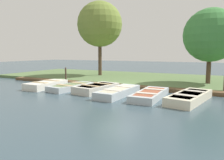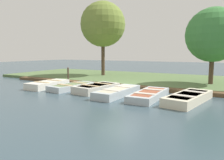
{
  "view_description": "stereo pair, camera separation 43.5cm",
  "coord_description": "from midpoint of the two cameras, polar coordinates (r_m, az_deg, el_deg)",
  "views": [
    {
      "loc": [
        11.24,
        5.39,
        2.12
      ],
      "look_at": [
        0.84,
        0.09,
        0.65
      ],
      "focal_mm": 35.0,
      "sensor_mm": 36.0,
      "label": 1
    },
    {
      "loc": [
        11.03,
        5.77,
        2.12
      ],
      "look_at": [
        0.84,
        0.09,
        0.65
      ],
      "focal_mm": 35.0,
      "sensor_mm": 36.0,
      "label": 2
    }
  ],
  "objects": [
    {
      "name": "ground_plane",
      "position": [
        12.64,
        2.47,
        -2.49
      ],
      "size": [
        80.0,
        80.0,
        0.0
      ],
      "primitive_type": "plane",
      "color": "#384C56"
    },
    {
      "name": "dock_walkway",
      "position": [
        13.6,
        4.56,
        -1.4
      ],
      "size": [
        1.48,
        17.93,
        0.19
      ],
      "color": "brown",
      "rests_on": "ground_plane"
    },
    {
      "name": "rowboat_5",
      "position": [
        10.02,
        20.55,
        -4.37
      ],
      "size": [
        3.37,
        1.66,
        0.39
      ],
      "rotation": [
        0.0,
        0.0,
        -0.18
      ],
      "color": "beige",
      "rests_on": "ground_plane"
    },
    {
      "name": "rowboat_0",
      "position": [
        13.79,
        -15.53,
        -1.08
      ],
      "size": [
        2.7,
        1.19,
        0.41
      ],
      "rotation": [
        0.0,
        0.0,
        0.02
      ],
      "color": "silver",
      "rests_on": "ground_plane"
    },
    {
      "name": "mooring_post_near",
      "position": [
        16.01,
        -10.62,
        1.4
      ],
      "size": [
        0.11,
        0.11,
        1.07
      ],
      "color": "#47382D",
      "rests_on": "ground_plane"
    },
    {
      "name": "rowboat_2",
      "position": [
        11.9,
        -3.01,
        -2.09
      ],
      "size": [
        2.77,
        1.63,
        0.41
      ],
      "rotation": [
        0.0,
        0.0,
        -0.15
      ],
      "color": "beige",
      "rests_on": "ground_plane"
    },
    {
      "name": "shore_bank",
      "position": [
        17.19,
        9.97,
        0.34
      ],
      "size": [
        8.0,
        24.0,
        0.2
      ],
      "color": "#567042",
      "rests_on": "ground_plane"
    },
    {
      "name": "rowboat_3",
      "position": [
        10.86,
        2.63,
        -3.08
      ],
      "size": [
        3.24,
        1.11,
        0.38
      ],
      "rotation": [
        0.0,
        0.0,
        -0.03
      ],
      "color": "#B2BCC1",
      "rests_on": "ground_plane"
    },
    {
      "name": "park_tree_left",
      "position": [
        14.75,
        25.72,
        10.55
      ],
      "size": [
        3.26,
        3.26,
        4.81
      ],
      "color": "#4C3828",
      "rests_on": "ground_plane"
    },
    {
      "name": "rowboat_1",
      "position": [
        12.87,
        -9.4,
        -1.66
      ],
      "size": [
        3.0,
        1.54,
        0.33
      ],
      "rotation": [
        0.0,
        0.0,
        -0.15
      ],
      "color": "#B2BCC1",
      "rests_on": "ground_plane"
    },
    {
      "name": "park_tree_far_left",
      "position": [
        18.75,
        -1.71,
        14.3
      ],
      "size": [
        3.74,
        3.74,
        6.33
      ],
      "color": "#4C3828",
      "rests_on": "ground_plane"
    },
    {
      "name": "rowboat_4",
      "position": [
        10.38,
        10.82,
        -3.8
      ],
      "size": [
        3.17,
        1.14,
        0.34
      ],
      "rotation": [
        0.0,
        0.0,
        0.02
      ],
      "color": "#B2BCC1",
      "rests_on": "ground_plane"
    }
  ]
}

